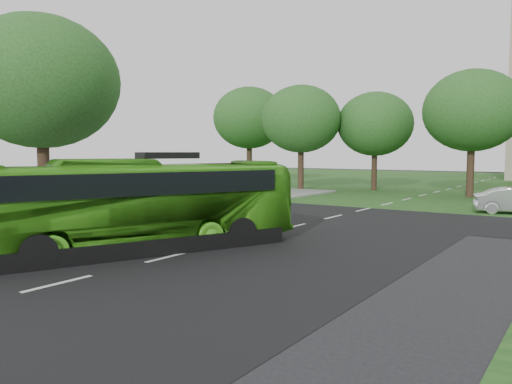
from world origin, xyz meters
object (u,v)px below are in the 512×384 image
at_px(tree_park_f, 249,118).
at_px(bus, 137,205).
at_px(tree_side_near, 41,82).
at_px(tree_park_a, 301,119).
at_px(tree_park_b, 375,124).
at_px(tree_park_c, 472,111).

relative_size(tree_park_f, bus, 0.91).
bearing_deg(tree_side_near, tree_park_a, 88.93).
bearing_deg(tree_park_b, tree_park_f, 173.96).
height_order(tree_park_b, tree_park_c, tree_park_c).
bearing_deg(bus, tree_park_f, 142.53).
bearing_deg(tree_park_f, tree_park_a, -29.53).
xyz_separation_m(tree_park_c, bus, (-5.04, -28.09, -4.85)).
relative_size(tree_park_b, tree_side_near, 0.87).
distance_m(tree_park_f, bus, 37.12).
bearing_deg(tree_park_a, tree_park_b, 35.01).
xyz_separation_m(tree_park_b, bus, (3.39, -30.45, -4.25)).
distance_m(tree_park_c, tree_park_f, 23.39).
bearing_deg(tree_park_f, bus, -60.63).
height_order(tree_park_a, tree_park_b, tree_park_a).
relative_size(tree_park_a, tree_side_near, 0.93).
height_order(tree_park_a, tree_side_near, tree_side_near).
relative_size(tree_park_b, tree_park_c, 0.91).
height_order(tree_park_b, tree_side_near, tree_side_near).
relative_size(tree_park_b, bus, 0.76).
height_order(tree_park_f, tree_side_near, tree_park_f).
height_order(tree_park_f, bus, tree_park_f).
relative_size(tree_side_near, bus, 0.87).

